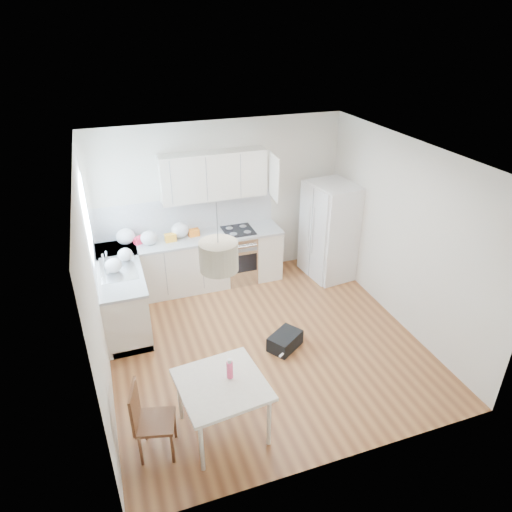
% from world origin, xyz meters
% --- Properties ---
extents(floor, '(4.20, 4.20, 0.00)m').
position_xyz_m(floor, '(0.00, 0.00, 0.00)').
color(floor, brown).
rests_on(floor, ground).
extents(ceiling, '(4.20, 4.20, 0.00)m').
position_xyz_m(ceiling, '(0.00, 0.00, 2.70)').
color(ceiling, white).
rests_on(ceiling, wall_back).
extents(wall_back, '(4.20, 0.00, 4.20)m').
position_xyz_m(wall_back, '(0.00, 2.10, 1.35)').
color(wall_back, beige).
rests_on(wall_back, floor).
extents(wall_left, '(0.00, 4.20, 4.20)m').
position_xyz_m(wall_left, '(-2.10, 0.00, 1.35)').
color(wall_left, beige).
rests_on(wall_left, floor).
extents(wall_right, '(0.00, 4.20, 4.20)m').
position_xyz_m(wall_right, '(2.10, 0.00, 1.35)').
color(wall_right, beige).
rests_on(wall_right, floor).
extents(window_glassblock, '(0.02, 1.00, 1.00)m').
position_xyz_m(window_glassblock, '(-2.09, 1.15, 1.75)').
color(window_glassblock, '#BFE0F9').
rests_on(window_glassblock, wall_left).
extents(cabinets_back, '(3.00, 0.60, 0.88)m').
position_xyz_m(cabinets_back, '(-0.60, 1.80, 0.44)').
color(cabinets_back, silver).
rests_on(cabinets_back, floor).
extents(cabinets_left, '(0.60, 1.80, 0.88)m').
position_xyz_m(cabinets_left, '(-1.80, 1.20, 0.44)').
color(cabinets_left, silver).
rests_on(cabinets_left, floor).
extents(counter_back, '(3.02, 0.64, 0.04)m').
position_xyz_m(counter_back, '(-0.60, 1.80, 0.90)').
color(counter_back, '#A8ABAD').
rests_on(counter_back, cabinets_back).
extents(counter_left, '(0.64, 1.82, 0.04)m').
position_xyz_m(counter_left, '(-1.80, 1.20, 0.90)').
color(counter_left, '#A8ABAD').
rests_on(counter_left, cabinets_left).
extents(backsplash_back, '(3.00, 0.01, 0.58)m').
position_xyz_m(backsplash_back, '(-0.60, 2.09, 1.21)').
color(backsplash_back, white).
rests_on(backsplash_back, wall_back).
extents(backsplash_left, '(0.01, 1.80, 0.58)m').
position_xyz_m(backsplash_left, '(-2.09, 1.20, 1.21)').
color(backsplash_left, white).
rests_on(backsplash_left, wall_left).
extents(upper_cabinets, '(1.70, 0.32, 0.75)m').
position_xyz_m(upper_cabinets, '(-0.15, 1.94, 1.88)').
color(upper_cabinets, silver).
rests_on(upper_cabinets, wall_back).
extents(range_oven, '(0.50, 0.61, 0.88)m').
position_xyz_m(range_oven, '(0.20, 1.80, 0.44)').
color(range_oven, silver).
rests_on(range_oven, floor).
extents(sink, '(0.50, 0.80, 0.16)m').
position_xyz_m(sink, '(-1.80, 1.15, 0.92)').
color(sink, silver).
rests_on(sink, counter_left).
extents(refrigerator, '(0.90, 0.93, 1.68)m').
position_xyz_m(refrigerator, '(1.75, 1.44, 0.84)').
color(refrigerator, white).
rests_on(refrigerator, floor).
extents(dining_table, '(0.98, 0.98, 0.70)m').
position_xyz_m(dining_table, '(-0.96, -1.33, 0.63)').
color(dining_table, beige).
rests_on(dining_table, floor).
extents(dining_chair, '(0.46, 0.46, 0.89)m').
position_xyz_m(dining_chair, '(-1.68, -1.36, 0.45)').
color(dining_chair, '#472615').
rests_on(dining_chair, floor).
extents(drink_bottle, '(0.09, 0.09, 0.24)m').
position_xyz_m(drink_bottle, '(-0.86, -1.27, 0.82)').
color(drink_bottle, '#E9406C').
rests_on(drink_bottle, dining_table).
extents(gym_bag, '(0.56, 0.52, 0.22)m').
position_xyz_m(gym_bag, '(0.24, -0.22, 0.11)').
color(gym_bag, black).
rests_on(gym_bag, floor).
extents(pendant_lamp, '(0.44, 0.44, 0.28)m').
position_xyz_m(pendant_lamp, '(-0.92, -1.27, 2.18)').
color(pendant_lamp, beige).
rests_on(pendant_lamp, ceiling).
extents(grocery_bag_a, '(0.29, 0.25, 0.26)m').
position_xyz_m(grocery_bag_a, '(-1.61, 1.91, 1.05)').
color(grocery_bag_a, white).
rests_on(grocery_bag_a, counter_back).
extents(grocery_bag_b, '(0.26, 0.22, 0.24)m').
position_xyz_m(grocery_bag_b, '(-1.27, 1.76, 1.04)').
color(grocery_bag_b, white).
rests_on(grocery_bag_b, counter_back).
extents(grocery_bag_c, '(0.28, 0.24, 0.26)m').
position_xyz_m(grocery_bag_c, '(-0.76, 1.87, 1.05)').
color(grocery_bag_c, white).
rests_on(grocery_bag_c, counter_back).
extents(grocery_bag_d, '(0.22, 0.18, 0.20)m').
position_xyz_m(grocery_bag_d, '(-1.67, 1.35, 1.02)').
color(grocery_bag_d, white).
rests_on(grocery_bag_d, counter_back).
extents(grocery_bag_e, '(0.23, 0.20, 0.21)m').
position_xyz_m(grocery_bag_e, '(-1.86, 1.06, 1.03)').
color(grocery_bag_e, white).
rests_on(grocery_bag_e, counter_left).
extents(snack_orange, '(0.18, 0.12, 0.12)m').
position_xyz_m(snack_orange, '(-0.54, 1.85, 0.98)').
color(snack_orange, '#CF5E12').
rests_on(snack_orange, counter_back).
extents(snack_yellow, '(0.19, 0.12, 0.12)m').
position_xyz_m(snack_yellow, '(-0.94, 1.78, 0.98)').
color(snack_yellow, orange).
rests_on(snack_yellow, counter_back).
extents(snack_red, '(0.19, 0.17, 0.11)m').
position_xyz_m(snack_red, '(-1.42, 1.86, 0.98)').
color(snack_red, '#B7162D').
rests_on(snack_red, counter_back).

